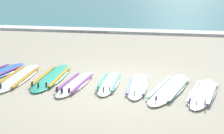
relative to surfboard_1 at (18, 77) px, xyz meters
The scene contains 9 objects.
ground_plane 2.59m from the surfboard_1, ahead, with size 80.00×80.00×0.00m, color #B7AD93.
wave_foam_strip 7.98m from the surfboard_1, 71.07° to the left, with size 80.00×0.87×0.11m, color white.
surfboard_1 is the anchor object (origin of this frame).
surfboard_2 0.86m from the surfboard_1, 12.51° to the left, with size 0.68×2.47×0.18m.
surfboard_3 1.59m from the surfboard_1, ahead, with size 0.68×2.08×0.18m.
surfboard_4 2.35m from the surfboard_1, ahead, with size 0.52×1.93×0.18m.
surfboard_5 3.04m from the surfboard_1, ahead, with size 0.56×1.98×0.18m.
surfboard_6 3.79m from the surfboard_1, ahead, with size 1.23×2.52×0.18m.
surfboard_7 4.53m from the surfboard_1, ahead, with size 1.00×2.24×0.18m.
Camera 1 is at (1.22, -7.57, 2.55)m, focal length 54.48 mm.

